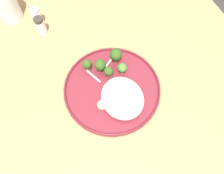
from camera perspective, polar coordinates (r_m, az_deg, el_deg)
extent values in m
plane|color=#2D2B28|center=(1.39, 0.77, -15.72)|extent=(6.00, 6.00, 0.00)
cube|color=#9E754C|center=(0.69, 1.50, -5.50)|extent=(1.40, 1.00, 0.04)
cube|color=olive|center=(1.43, 6.57, 18.92)|extent=(0.06, 0.06, 0.70)
cylinder|color=maroon|center=(0.69, 0.00, -0.54)|extent=(0.29, 0.29, 0.01)
torus|color=maroon|center=(0.68, 0.00, -0.24)|extent=(0.29, 0.29, 0.01)
ellipsoid|color=beige|center=(0.65, 2.62, -2.69)|extent=(0.14, 0.12, 0.03)
cylinder|color=#E5C689|center=(0.66, 3.73, -3.51)|extent=(0.02, 0.02, 0.02)
cylinder|color=#958159|center=(0.65, 3.77, -3.24)|extent=(0.02, 0.02, 0.00)
cylinder|color=#E5C689|center=(0.65, 3.15, -5.67)|extent=(0.03, 0.03, 0.01)
cylinder|color=#958159|center=(0.64, 3.18, -5.46)|extent=(0.03, 0.03, 0.00)
cylinder|color=beige|center=(0.67, -0.42, -0.90)|extent=(0.03, 0.03, 0.02)
cylinder|color=#988766|center=(0.66, -0.43, -0.59)|extent=(0.03, 0.03, 0.00)
cylinder|color=beige|center=(0.65, -2.52, -4.53)|extent=(0.03, 0.03, 0.01)
cylinder|color=#988766|center=(0.65, -2.54, -4.34)|extent=(0.03, 0.03, 0.00)
cylinder|color=beige|center=(0.64, 0.73, -6.24)|extent=(0.03, 0.03, 0.01)
cylinder|color=#988766|center=(0.64, 0.74, -5.99)|extent=(0.03, 0.03, 0.00)
cylinder|color=#DBB77A|center=(0.66, 2.04, -1.96)|extent=(0.02, 0.02, 0.01)
cylinder|color=#8E774F|center=(0.66, 2.06, -1.69)|extent=(0.02, 0.02, 0.00)
cylinder|color=#89A356|center=(0.71, -6.15, 4.87)|extent=(0.02, 0.02, 0.02)
sphere|color=#2D4C19|center=(0.69, -6.32, 5.72)|extent=(0.03, 0.03, 0.03)
cylinder|color=#7A994C|center=(0.71, -3.00, 4.61)|extent=(0.02, 0.02, 0.02)
sphere|color=#2D4C19|center=(0.69, -3.09, 5.52)|extent=(0.03, 0.03, 0.03)
cylinder|color=#7A994C|center=(0.70, -0.86, 3.27)|extent=(0.01, 0.01, 0.02)
sphere|color=#2D4C19|center=(0.68, -0.88, 4.01)|extent=(0.03, 0.03, 0.03)
cylinder|color=#7A994C|center=(0.72, 0.95, 6.94)|extent=(0.02, 0.02, 0.03)
sphere|color=#2D4C19|center=(0.69, 0.99, 8.15)|extent=(0.04, 0.04, 0.04)
cylinder|color=#89A356|center=(0.70, 2.51, 4.07)|extent=(0.02, 0.02, 0.02)
sphere|color=#42702D|center=(0.69, 2.58, 4.84)|extent=(0.03, 0.03, 0.03)
cube|color=silver|center=(0.71, -1.82, 4.23)|extent=(0.05, 0.02, 0.00)
cube|color=silver|center=(0.68, -0.02, -0.50)|extent=(0.03, 0.05, 0.00)
cube|color=silver|center=(0.72, -1.11, 5.64)|extent=(0.03, 0.04, 0.00)
cube|color=silver|center=(0.70, -4.65, 2.69)|extent=(0.06, 0.03, 0.00)
cylinder|color=silver|center=(0.89, -25.24, 18.49)|extent=(0.08, 0.08, 0.13)
cylinder|color=beige|center=(0.90, -24.63, 17.49)|extent=(0.07, 0.07, 0.08)
cylinder|color=white|center=(0.85, -18.19, 16.16)|extent=(0.03, 0.03, 0.05)
cylinder|color=silver|center=(0.83, -18.87, 17.66)|extent=(0.03, 0.03, 0.01)
cylinder|color=white|center=(0.82, -17.34, 14.16)|extent=(0.03, 0.03, 0.05)
cylinder|color=#332D28|center=(0.80, -18.01, 15.67)|extent=(0.03, 0.03, 0.01)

